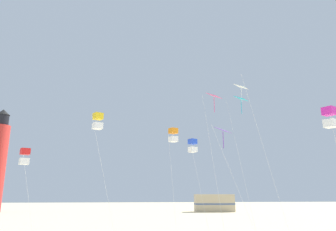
# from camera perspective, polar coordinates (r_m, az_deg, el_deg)

# --- Properties ---
(kite_box_magenta) EXTENTS (0.92, 0.92, 7.64)m
(kite_box_magenta) POSITION_cam_1_polar(r_m,az_deg,el_deg) (19.44, 27.41, -0.32)
(kite_box_magenta) COLOR silver
(kite_box_magenta) RESTS_ON ground
(kite_diamond_violet) EXTENTS (2.83, 2.26, 7.23)m
(kite_diamond_violet) POSITION_cam_1_polar(r_m,az_deg,el_deg) (20.82, 10.09, -3.29)
(kite_diamond_violet) COLOR silver
(kite_diamond_violet) RESTS_ON ground
(kite_diamond_white) EXTENTS (3.46, 3.20, 11.30)m
(kite_diamond_white) POSITION_cam_1_polar(r_m,az_deg,el_deg) (25.00, 13.50, 4.07)
(kite_diamond_white) COLOR silver
(kite_diamond_white) RESTS_ON ground
(kite_box_blue) EXTENTS (1.55, 1.55, 7.56)m
(kite_box_blue) POSITION_cam_1_polar(r_m,az_deg,el_deg) (27.23, 4.51, -5.51)
(kite_box_blue) COLOR silver
(kite_box_blue) RESTS_ON ground
(kite_box_scarlet) EXTENTS (1.46, 1.46, 6.10)m
(kite_box_scarlet) POSITION_cam_1_polar(r_m,az_deg,el_deg) (24.55, -24.66, -6.80)
(kite_box_scarlet) COLOR silver
(kite_box_scarlet) RESTS_ON ground
(kite_box_orange) EXTENTS (0.85, 0.85, 8.25)m
(kite_box_orange) POSITION_cam_1_polar(r_m,az_deg,el_deg) (26.01, 0.96, -3.60)
(kite_box_orange) COLOR silver
(kite_box_orange) RESTS_ON ground
(kite_box_gold) EXTENTS (2.01, 2.01, 8.50)m
(kite_box_gold) POSITION_cam_1_polar(r_m,az_deg,el_deg) (22.59, -12.68, -1.03)
(kite_box_gold) COLOR silver
(kite_box_gold) RESTS_ON ground
(kite_diamond_cyan) EXTENTS (1.85, 1.85, 10.22)m
(kite_diamond_cyan) POSITION_cam_1_polar(r_m,az_deg,el_deg) (24.38, 13.15, 2.09)
(kite_diamond_cyan) COLOR silver
(kite_diamond_cyan) RESTS_ON ground
(kite_diamond_rainbow) EXTENTS (1.50, 1.50, 9.86)m
(kite_diamond_rainbow) POSITION_cam_1_polar(r_m,az_deg,el_deg) (22.11, 8.37, 2.62)
(kite_diamond_rainbow) COLOR silver
(kite_diamond_rainbow) RESTS_ON ground
(rv_van_tan) EXTENTS (6.52, 2.56, 2.80)m
(rv_van_tan) POSITION_cam_1_polar(r_m,az_deg,el_deg) (54.14, 8.42, -15.51)
(rv_van_tan) COLOR #C6B28C
(rv_van_tan) RESTS_ON ground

